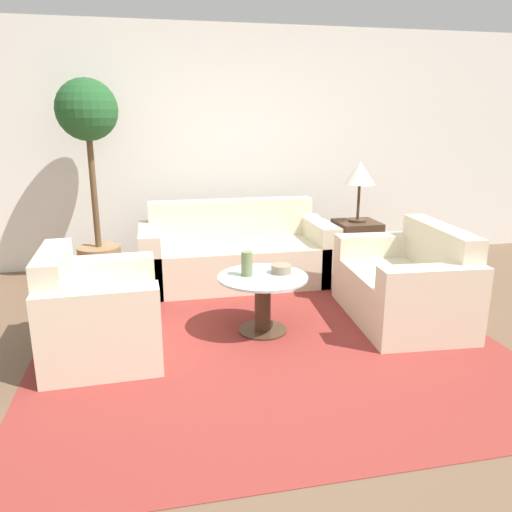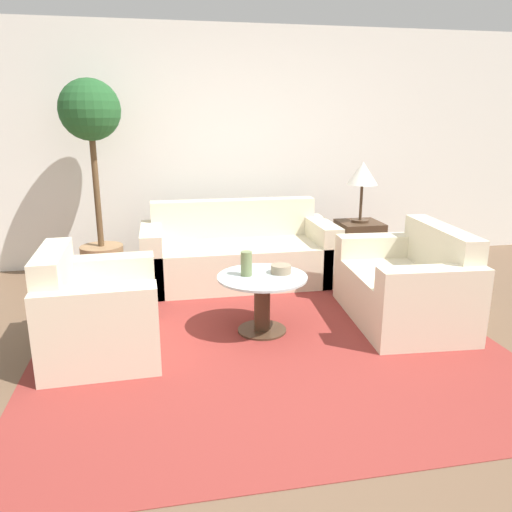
{
  "view_description": "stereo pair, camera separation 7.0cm",
  "coord_description": "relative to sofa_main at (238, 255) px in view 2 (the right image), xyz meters",
  "views": [
    {
      "loc": [
        -0.73,
        -2.8,
        1.63
      ],
      "look_at": [
        0.08,
        1.0,
        0.55
      ],
      "focal_mm": 35.0,
      "sensor_mm": 36.0,
      "label": 1
    },
    {
      "loc": [
        -0.66,
        -2.82,
        1.63
      ],
      "look_at": [
        0.08,
        1.0,
        0.55
      ],
      "focal_mm": 35.0,
      "sensor_mm": 36.0,
      "label": 2
    }
  ],
  "objects": [
    {
      "name": "bowl",
      "position": [
        0.14,
        -1.27,
        0.22
      ],
      "size": [
        0.16,
        0.16,
        0.07
      ],
      "color": "gray",
      "rests_on": "coffee_table"
    },
    {
      "name": "wall_back",
      "position": [
        -0.09,
        0.82,
        1.03
      ],
      "size": [
        10.0,
        0.06,
        2.6
      ],
      "color": "white",
      "rests_on": "ground_plane"
    },
    {
      "name": "ground_plane",
      "position": [
        -0.09,
        -2.05,
        -0.27
      ],
      "size": [
        14.0,
        14.0,
        0.0
      ],
      "primitive_type": "plane",
      "color": "brown"
    },
    {
      "name": "loveseat",
      "position": [
        1.23,
        -1.3,
        0.0
      ],
      "size": [
        0.87,
        1.28,
        0.79
      ],
      "rotation": [
        0.0,
        0.0,
        -1.64
      ],
      "color": "beige",
      "rests_on": "ground_plane"
    },
    {
      "name": "rug",
      "position": [
        -0.01,
        -1.31,
        -0.27
      ],
      "size": [
        3.37,
        3.46,
        0.01
      ],
      "color": "maroon",
      "rests_on": "ground_plane"
    },
    {
      "name": "potted_plant",
      "position": [
        -1.37,
        0.28,
        1.04
      ],
      "size": [
        0.58,
        0.58,
        1.99
      ],
      "color": "#93704C",
      "rests_on": "ground_plane"
    },
    {
      "name": "sofa_main",
      "position": [
        0.0,
        0.0,
        0.0
      ],
      "size": [
        1.91,
        0.84,
        0.8
      ],
      "color": "beige",
      "rests_on": "ground_plane"
    },
    {
      "name": "vase",
      "position": [
        -0.13,
        -1.27,
        0.28
      ],
      "size": [
        0.09,
        0.09,
        0.19
      ],
      "color": "#6B7A4C",
      "rests_on": "coffee_table"
    },
    {
      "name": "coffee_table",
      "position": [
        -0.01,
        -1.31,
        0.02
      ],
      "size": [
        0.7,
        0.7,
        0.46
      ],
      "color": "#422D1E",
      "rests_on": "ground_plane"
    },
    {
      "name": "table_lamp",
      "position": [
        1.29,
        -0.05,
        0.79
      ],
      "size": [
        0.31,
        0.31,
        0.62
      ],
      "color": "#422D1E",
      "rests_on": "side_table"
    },
    {
      "name": "armchair",
      "position": [
        -1.26,
        -1.43,
        0.0
      ],
      "size": [
        0.8,
        0.98,
        0.77
      ],
      "rotation": [
        0.0,
        0.0,
        1.6
      ],
      "color": "beige",
      "rests_on": "ground_plane"
    },
    {
      "name": "side_table",
      "position": [
        1.29,
        -0.05,
        0.02
      ],
      "size": [
        0.43,
        0.43,
        0.58
      ],
      "color": "#422D1E",
      "rests_on": "ground_plane"
    }
  ]
}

